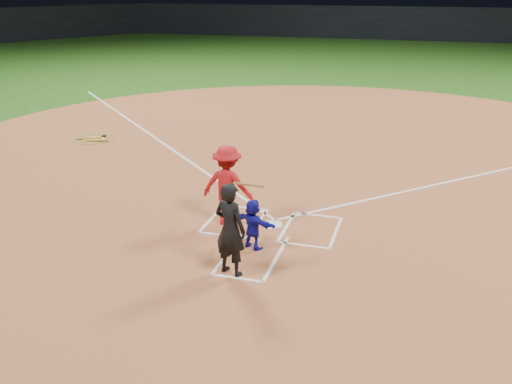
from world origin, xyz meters
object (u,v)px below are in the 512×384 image
(batter_at_plate, at_px, (227,185))
(home_plate, at_px, (272,225))
(catcher, at_px, (253,224))
(on_deck_circle, at_px, (94,139))
(umpire, at_px, (230,229))

(batter_at_plate, bearing_deg, home_plate, 10.70)
(catcher, relative_size, batter_at_plate, 0.58)
(on_deck_circle, xyz_separation_m, batter_at_plate, (7.52, -6.13, 1.00))
(home_plate, xyz_separation_m, batter_at_plate, (-1.08, -0.20, 1.00))
(catcher, height_order, batter_at_plate, batter_at_plate)
(on_deck_circle, bearing_deg, batter_at_plate, -39.19)
(on_deck_circle, relative_size, batter_at_plate, 0.84)
(home_plate, relative_size, batter_at_plate, 0.30)
(on_deck_circle, bearing_deg, catcher, -40.55)
(on_deck_circle, distance_m, batter_at_plate, 9.75)
(home_plate, relative_size, on_deck_circle, 0.35)
(on_deck_circle, xyz_separation_m, catcher, (8.51, -7.28, 0.58))
(catcher, bearing_deg, umpire, 109.64)
(home_plate, height_order, on_deck_circle, home_plate)
(umpire, bearing_deg, home_plate, -75.17)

